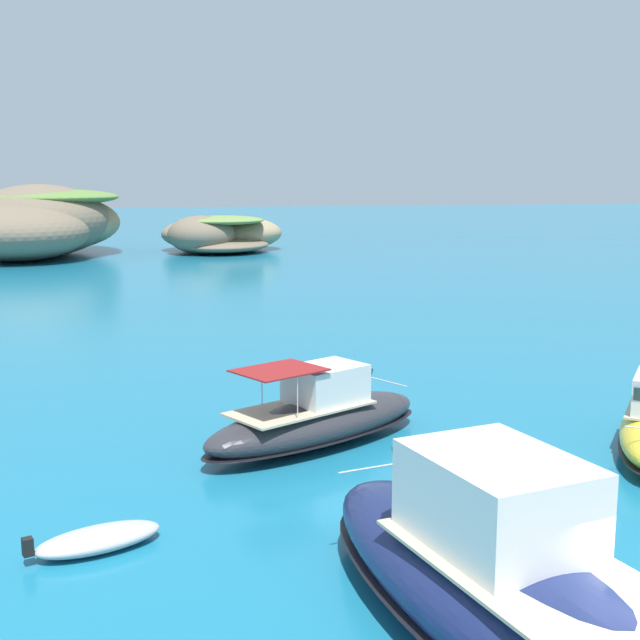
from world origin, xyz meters
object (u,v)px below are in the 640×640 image
(motorboat_navy, at_px, (512,591))
(motorboat_charcoal, at_px, (317,418))
(islet_large, at_px, (33,223))
(dinghy_tender, at_px, (98,539))
(islet_small, at_px, (219,235))

(motorboat_navy, bearing_deg, motorboat_charcoal, 95.12)
(islet_large, height_order, dinghy_tender, islet_large)
(motorboat_charcoal, bearing_deg, islet_large, 104.02)
(islet_small, distance_m, dinghy_tender, 69.38)
(islet_small, xyz_separation_m, motorboat_navy, (-1.38, -74.05, -0.62))
(islet_large, xyz_separation_m, motorboat_navy, (16.44, -72.86, -2.08))
(motorboat_navy, xyz_separation_m, dinghy_tender, (-6.71, 5.16, -0.83))
(islet_small, xyz_separation_m, motorboat_charcoal, (-2.37, -63.09, -0.91))
(islet_large, relative_size, dinghy_tender, 10.70)
(islet_large, xyz_separation_m, motorboat_charcoal, (15.46, -61.90, -2.37))
(islet_small, distance_m, motorboat_navy, 74.07)
(motorboat_navy, distance_m, dinghy_tender, 8.51)
(islet_small, height_order, motorboat_navy, islet_small)
(islet_large, bearing_deg, dinghy_tender, -81.82)
(motorboat_charcoal, bearing_deg, motorboat_navy, -84.88)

